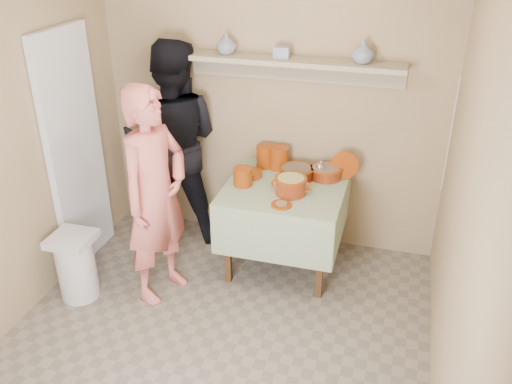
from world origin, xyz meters
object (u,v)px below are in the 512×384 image
(cazuela_rice, at_px, (291,184))
(trash_bin, at_px, (76,266))
(person_helper, at_px, (173,143))
(serving_table, at_px, (285,199))
(person_cook, at_px, (156,196))

(cazuela_rice, relative_size, trash_bin, 0.59)
(person_helper, bearing_deg, serving_table, 154.32)
(person_helper, relative_size, cazuela_rice, 5.59)
(person_cook, relative_size, trash_bin, 3.07)
(cazuela_rice, bearing_deg, serving_table, 118.91)
(trash_bin, bearing_deg, serving_table, 31.30)
(serving_table, height_order, trash_bin, serving_table)
(serving_table, relative_size, trash_bin, 1.74)
(serving_table, bearing_deg, person_cook, -143.23)
(person_cook, bearing_deg, trash_bin, 129.58)
(person_helper, height_order, serving_table, person_helper)
(trash_bin, bearing_deg, person_cook, 22.55)
(person_cook, distance_m, serving_table, 1.09)
(cazuela_rice, bearing_deg, person_helper, 162.35)
(cazuela_rice, distance_m, trash_bin, 1.81)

